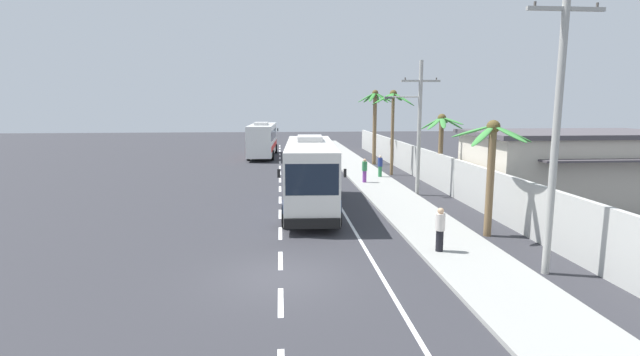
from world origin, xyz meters
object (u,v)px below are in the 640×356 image
at_px(coach_bus_foreground, 310,172).
at_px(roadside_building, 569,168).
at_px(pedestrian_far_walk, 365,170).
at_px(palm_nearest, 441,134).
at_px(motorcycle_beside_bus, 326,172).
at_px(coach_bus_far_lane, 263,139).
at_px(utility_pole_nearest, 557,120).
at_px(palm_second, 492,155).
at_px(pedestrian_near_kerb, 380,166).
at_px(pedestrian_midwalk, 440,229).
at_px(utility_pole_mid, 418,124).
at_px(palm_fourth, 393,110).
at_px(palm_third, 375,115).

bearing_deg(coach_bus_foreground, roadside_building, 0.13).
bearing_deg(pedestrian_far_walk, coach_bus_foreground, 146.96).
bearing_deg(palm_nearest, motorcycle_beside_bus, 153.33).
bearing_deg(coach_bus_far_lane, utility_pole_nearest, -73.36).
xyz_separation_m(motorcycle_beside_bus, roadside_building, (12.82, -9.26, 1.42)).
distance_m(utility_pole_nearest, palm_second, 4.79).
height_order(pedestrian_near_kerb, pedestrian_midwalk, pedestrian_midwalk).
bearing_deg(palm_nearest, palm_second, -99.16).
bearing_deg(pedestrian_midwalk, palm_nearest, -7.71).
xyz_separation_m(pedestrian_far_walk, palm_nearest, (4.78, -1.93, 2.62)).
distance_m(pedestrian_far_walk, utility_pole_mid, 5.92).
bearing_deg(coach_bus_foreground, coach_bus_far_lane, 97.73).
height_order(palm_second, palm_fourth, palm_fourth).
height_order(utility_pole_nearest, palm_fourth, utility_pole_nearest).
height_order(palm_nearest, palm_second, palm_nearest).
distance_m(coach_bus_far_lane, pedestrian_far_walk, 19.50).
xyz_separation_m(motorcycle_beside_bus, palm_fourth, (5.47, 2.33, 4.52)).
bearing_deg(palm_fourth, utility_pole_nearest, -90.07).
bearing_deg(palm_nearest, coach_bus_foreground, -148.38).
height_order(palm_third, roadside_building, palm_third).
bearing_deg(palm_third, pedestrian_far_walk, -104.90).
height_order(utility_pole_mid, palm_second, utility_pole_mid).
xyz_separation_m(palm_third, roadside_building, (7.39, -18.29, -2.56)).
bearing_deg(pedestrian_far_walk, palm_fourth, -38.60).
relative_size(coach_bus_far_lane, palm_nearest, 2.17).
height_order(coach_bus_foreground, palm_third, palm_third).
distance_m(palm_nearest, palm_third, 12.89).
bearing_deg(coach_bus_foreground, palm_nearest, 31.62).
distance_m(coach_bus_foreground, pedestrian_midwalk, 9.23).
relative_size(palm_second, palm_third, 0.72).
height_order(coach_bus_far_lane, pedestrian_midwalk, coach_bus_far_lane).
xyz_separation_m(utility_pole_nearest, utility_pole_mid, (-0.40, 13.67, -0.71)).
xyz_separation_m(utility_pole_mid, palm_nearest, (2.29, 2.24, -0.78)).
height_order(utility_pole_mid, palm_third, utility_pole_mid).
bearing_deg(pedestrian_near_kerb, coach_bus_foreground, -93.71).
height_order(motorcycle_beside_bus, pedestrian_midwalk, pedestrian_midwalk).
bearing_deg(coach_bus_foreground, motorcycle_beside_bus, 79.18).
height_order(coach_bus_far_lane, palm_nearest, palm_nearest).
relative_size(motorcycle_beside_bus, utility_pole_nearest, 0.20).
bearing_deg(palm_second, coach_bus_foreground, 141.43).
height_order(pedestrian_near_kerb, palm_second, palm_second).
xyz_separation_m(motorcycle_beside_bus, pedestrian_far_walk, (2.56, -1.76, 0.36)).
relative_size(coach_bus_foreground, palm_fourth, 1.60).
xyz_separation_m(coach_bus_foreground, utility_pole_nearest, (7.22, -10.31, 3.11)).
relative_size(pedestrian_near_kerb, pedestrian_midwalk, 0.97).
bearing_deg(utility_pole_mid, coach_bus_foreground, -153.75).
bearing_deg(utility_pole_nearest, roadside_building, 54.51).
bearing_deg(pedestrian_far_walk, palm_third, -18.03).
relative_size(utility_pole_nearest, palm_fourth, 1.46).
relative_size(coach_bus_foreground, coach_bus_far_lane, 0.99).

